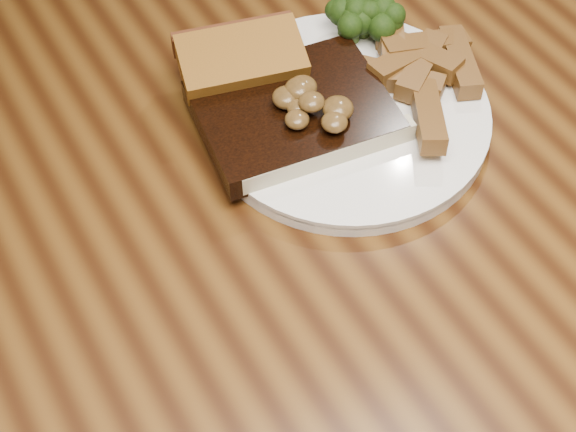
# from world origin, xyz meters

# --- Properties ---
(dining_table) EXTENTS (1.60, 0.90, 0.75)m
(dining_table) POSITION_xyz_m (0.00, 0.00, 0.66)
(dining_table) COLOR #523110
(dining_table) RESTS_ON ground
(plate) EXTENTS (0.28, 0.28, 0.01)m
(plate) POSITION_xyz_m (0.12, 0.08, 0.76)
(plate) COLOR white
(plate) RESTS_ON dining_table
(steak) EXTENTS (0.18, 0.15, 0.02)m
(steak) POSITION_xyz_m (0.07, 0.09, 0.77)
(steak) COLOR black
(steak) RESTS_ON plate
(steak_bone) EXTENTS (0.16, 0.04, 0.02)m
(steak_bone) POSITION_xyz_m (0.07, 0.04, 0.77)
(steak_bone) COLOR #C1B895
(steak_bone) RESTS_ON plate
(mushroom_pile) EXTENTS (0.08, 0.08, 0.03)m
(mushroom_pile) POSITION_xyz_m (0.07, 0.09, 0.80)
(mushroom_pile) COLOR brown
(mushroom_pile) RESTS_ON steak
(garlic_bread) EXTENTS (0.12, 0.09, 0.02)m
(garlic_bread) POSITION_xyz_m (0.05, 0.16, 0.77)
(garlic_bread) COLOR #92551A
(garlic_bread) RESTS_ON plate
(potato_wedges) EXTENTS (0.11, 0.11, 0.02)m
(potato_wedges) POSITION_xyz_m (0.19, 0.07, 0.77)
(potato_wedges) COLOR brown
(potato_wedges) RESTS_ON plate
(broccoli_cluster) EXTENTS (0.07, 0.07, 0.04)m
(broccoli_cluster) POSITION_xyz_m (0.18, 0.15, 0.78)
(broccoli_cluster) COLOR #1E350C
(broccoli_cluster) RESTS_ON plate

